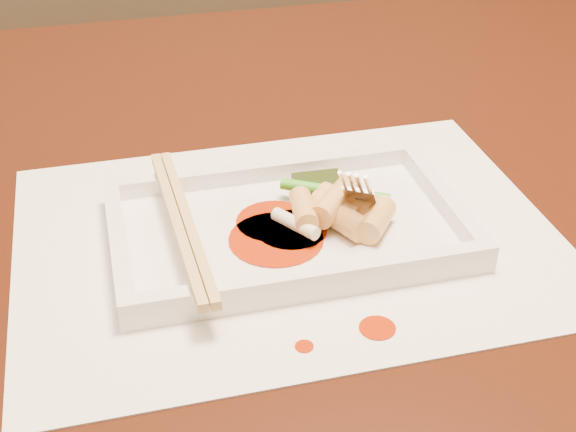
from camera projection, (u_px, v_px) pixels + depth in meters
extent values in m
cube|color=black|center=(150.00, 233.00, 0.64)|extent=(1.40, 0.90, 0.04)
cylinder|color=black|center=(539.00, 245.00, 1.27)|extent=(0.07, 0.07, 0.71)
cube|color=white|center=(288.00, 237.00, 0.60)|extent=(0.40, 0.30, 0.00)
cylinder|color=#A82504|center=(377.00, 328.00, 0.51)|extent=(0.02, 0.02, 0.00)
cylinder|color=#A82504|center=(304.00, 346.00, 0.50)|extent=(0.01, 0.01, 0.00)
cube|color=white|center=(288.00, 232.00, 0.60)|extent=(0.26, 0.16, 0.01)
cube|color=white|center=(266.00, 171.00, 0.65)|extent=(0.26, 0.01, 0.01)
cube|color=white|center=(315.00, 279.00, 0.53)|extent=(0.26, 0.01, 0.01)
cube|color=white|center=(118.00, 243.00, 0.57)|extent=(0.01, 0.14, 0.01)
cube|color=white|center=(444.00, 198.00, 0.62)|extent=(0.01, 0.14, 0.01)
cube|color=black|center=(318.00, 186.00, 0.63)|extent=(0.04, 0.03, 0.01)
cylinder|color=#EAEACC|center=(295.00, 224.00, 0.58)|extent=(0.03, 0.04, 0.01)
cylinder|color=green|center=(335.00, 191.00, 0.61)|extent=(0.08, 0.05, 0.01)
cube|color=tan|center=(176.00, 223.00, 0.57)|extent=(0.01, 0.20, 0.01)
cube|color=tan|center=(188.00, 221.00, 0.57)|extent=(0.01, 0.20, 0.01)
cylinder|color=#A82504|center=(291.00, 230.00, 0.59)|extent=(0.05, 0.05, 0.00)
cylinder|color=#A82504|center=(276.00, 239.00, 0.58)|extent=(0.07, 0.07, 0.00)
cylinder|color=#A82504|center=(274.00, 221.00, 0.60)|extent=(0.06, 0.06, 0.00)
cylinder|color=#ECC26E|center=(341.00, 217.00, 0.59)|extent=(0.04, 0.05, 0.02)
cylinder|color=#ECC26E|center=(376.00, 220.00, 0.59)|extent=(0.04, 0.04, 0.02)
cylinder|color=#ECC26E|center=(335.00, 201.00, 0.60)|extent=(0.05, 0.05, 0.02)
cylinder|color=#ECC26E|center=(336.00, 208.00, 0.60)|extent=(0.04, 0.04, 0.02)
cylinder|color=#ECC26E|center=(346.00, 204.00, 0.60)|extent=(0.04, 0.05, 0.02)
cylinder|color=#ECC26E|center=(304.00, 210.00, 0.59)|extent=(0.02, 0.04, 0.02)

